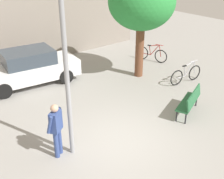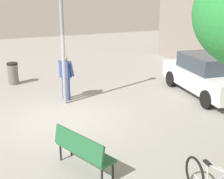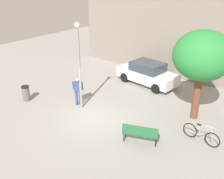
% 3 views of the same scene
% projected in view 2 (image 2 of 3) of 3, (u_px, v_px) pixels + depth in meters
% --- Properties ---
extents(ground_plane, '(36.00, 36.00, 0.00)m').
position_uv_depth(ground_plane, '(64.00, 119.00, 10.05)').
color(ground_plane, gray).
extents(lamppost, '(0.28, 0.28, 4.80)m').
position_uv_depth(lamppost, '(62.00, 24.00, 10.61)').
color(lamppost, gray).
rests_on(lamppost, ground_plane).
extents(person_by_lamppost, '(0.61, 0.53, 1.67)m').
position_uv_depth(person_by_lamppost, '(66.00, 74.00, 11.55)').
color(person_by_lamppost, '#334784').
rests_on(person_by_lamppost, ground_plane).
extents(park_bench, '(1.66, 1.03, 0.92)m').
position_uv_depth(park_bench, '(82.00, 149.00, 7.08)').
color(park_bench, '#236038').
rests_on(park_bench, ground_plane).
extents(parked_car_white, '(4.37, 2.19, 1.55)m').
position_uv_depth(parked_car_white, '(207.00, 75.00, 12.22)').
color(parked_car_white, silver).
rests_on(parked_car_white, ground_plane).
extents(trash_bin, '(0.46, 0.46, 0.94)m').
position_uv_depth(trash_bin, '(13.00, 73.00, 13.61)').
color(trash_bin, '#66605B').
rests_on(trash_bin, ground_plane).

